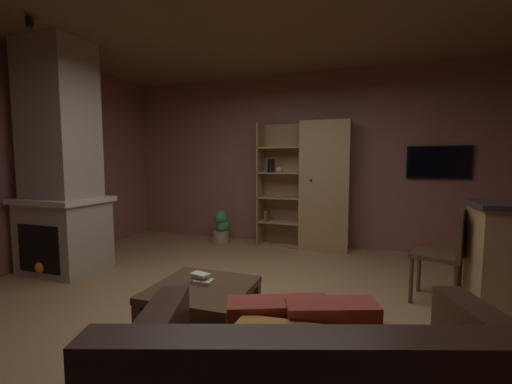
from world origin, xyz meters
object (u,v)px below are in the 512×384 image
(stone_fireplace, at_px, (61,170))
(table_book_0, at_px, (203,282))
(table_book_1, at_px, (201,276))
(potted_floor_plant, at_px, (222,227))
(dining_chair, at_px, (447,249))
(wall_mounted_tv, at_px, (439,162))
(bookshelf_cabinet, at_px, (319,187))
(coffee_table, at_px, (202,297))
(table_book_2, at_px, (200,274))

(stone_fireplace, relative_size, table_book_0, 20.94)
(table_book_0, bearing_deg, table_book_1, 141.26)
(table_book_1, relative_size, potted_floor_plant, 0.23)
(dining_chair, distance_m, wall_mounted_tv, 2.02)
(potted_floor_plant, bearing_deg, bookshelf_cabinet, 5.36)
(coffee_table, bearing_deg, wall_mounted_tv, 57.19)
(table_book_0, height_order, wall_mounted_tv, wall_mounted_tv)
(wall_mounted_tv, bearing_deg, table_book_2, -123.91)
(stone_fireplace, xyz_separation_m, dining_chair, (4.25, 0.43, -0.72))
(dining_chair, bearing_deg, wall_mounted_tv, 83.24)
(dining_chair, xyz_separation_m, wall_mounted_tv, (0.22, 1.83, 0.81))
(table_book_0, distance_m, table_book_2, 0.06)
(dining_chair, bearing_deg, coffee_table, -143.51)
(table_book_1, bearing_deg, table_book_0, -38.74)
(table_book_2, distance_m, dining_chair, 2.30)
(table_book_1, distance_m, potted_floor_plant, 2.99)
(dining_chair, relative_size, wall_mounted_tv, 1.11)
(potted_floor_plant, bearing_deg, dining_chair, -26.16)
(bookshelf_cabinet, height_order, coffee_table, bookshelf_cabinet)
(table_book_2, bearing_deg, dining_chair, 34.56)
(stone_fireplace, xyz_separation_m, wall_mounted_tv, (4.46, 2.27, 0.10))
(coffee_table, height_order, dining_chair, dining_chair)
(coffee_table, xyz_separation_m, wall_mounted_tv, (2.06, 3.20, 0.99))
(table_book_2, relative_size, dining_chair, 0.15)
(stone_fireplace, bearing_deg, bookshelf_cabinet, 36.19)
(table_book_0, height_order, potted_floor_plant, potted_floor_plant)
(coffee_table, relative_size, table_book_2, 5.06)
(table_book_1, xyz_separation_m, table_book_2, (0.00, -0.02, 0.02))
(bookshelf_cabinet, distance_m, potted_floor_plant, 1.73)
(table_book_0, relative_size, table_book_2, 0.95)
(table_book_0, xyz_separation_m, potted_floor_plant, (-1.15, 2.79, -0.18))
(bookshelf_cabinet, xyz_separation_m, table_book_0, (-0.42, -2.94, -0.52))
(table_book_0, bearing_deg, bookshelf_cabinet, 81.86)
(bookshelf_cabinet, relative_size, table_book_2, 14.16)
(bookshelf_cabinet, xyz_separation_m, table_book_2, (-0.46, -2.93, -0.47))
(stone_fireplace, xyz_separation_m, coffee_table, (2.40, -0.93, -0.89))
(dining_chair, bearing_deg, table_book_2, -145.44)
(stone_fireplace, height_order, dining_chair, stone_fireplace)
(bookshelf_cabinet, height_order, table_book_2, bookshelf_cabinet)
(stone_fireplace, relative_size, table_book_2, 19.94)
(coffee_table, distance_m, table_book_1, 0.15)
(potted_floor_plant, bearing_deg, coffee_table, -67.78)
(dining_chair, bearing_deg, stone_fireplace, -174.17)
(wall_mounted_tv, bearing_deg, bookshelf_cabinet, -172.75)
(bookshelf_cabinet, distance_m, table_book_1, 2.99)
(table_book_0, bearing_deg, coffee_table, -78.59)
(table_book_2, bearing_deg, potted_floor_plant, 111.85)
(table_book_0, bearing_deg, table_book_2, 157.93)
(table_book_2, xyz_separation_m, wall_mounted_tv, (2.11, 3.14, 0.84))
(table_book_0, relative_size, wall_mounted_tv, 0.16)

